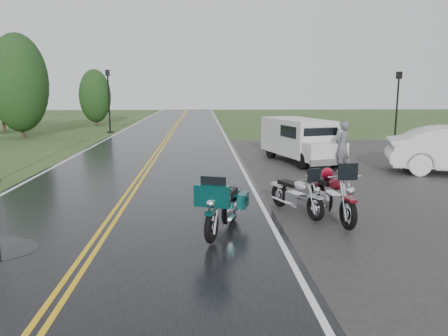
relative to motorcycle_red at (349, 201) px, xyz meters
name	(u,v)px	position (x,y,z in m)	size (l,w,h in m)	color
ground	(108,227)	(-5.40, 0.71, -0.73)	(120.00, 120.00, 0.00)	#2D471E
road	(154,159)	(-5.40, 10.71, -0.71)	(8.00, 100.00, 0.04)	black
parking_pad	(448,178)	(5.60, 5.71, -0.72)	(14.00, 24.00, 0.03)	black
motorcycle_red	(349,201)	(0.00, 0.00, 0.00)	(0.90, 2.48, 1.47)	#560913
motorcycle_teal	(211,214)	(-3.03, -0.68, -0.05)	(0.84, 2.32, 1.37)	#043131
motorcycle_silver	(316,198)	(-0.54, 0.73, -0.12)	(0.76, 2.08, 1.23)	#A2A3A9
van_white	(303,146)	(0.77, 7.66, 0.23)	(1.83, 4.89, 1.92)	silver
person_at_van	(342,147)	(2.17, 7.14, 0.23)	(0.70, 0.46, 1.92)	#525357
lamp_post_far_left	(109,101)	(-9.90, 23.36, 1.57)	(0.39, 0.39, 4.60)	black
lamp_post_far_right	(397,109)	(7.69, 14.82, 1.35)	(0.36, 0.36, 4.16)	black
tree_left_mid	(20,94)	(-14.91, 20.11, 2.14)	(3.67, 3.67, 5.74)	#1E3D19
tree_left_far	(95,102)	(-12.44, 30.01, 1.36)	(2.72, 2.72, 4.19)	#1E3D19
pine_left_far	(1,94)	(-17.93, 24.33, 2.10)	(2.72, 2.72, 5.67)	#1E3D19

